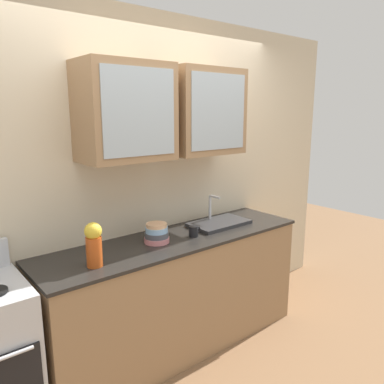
{
  "coord_description": "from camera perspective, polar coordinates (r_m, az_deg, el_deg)",
  "views": [
    {
      "loc": [
        -1.65,
        -2.21,
        1.88
      ],
      "look_at": [
        0.15,
        0.0,
        1.26
      ],
      "focal_mm": 35.36,
      "sensor_mm": 36.0,
      "label": 1
    }
  ],
  "objects": [
    {
      "name": "bowl_stack",
      "position": [
        2.81,
        -5.36,
        -6.24
      ],
      "size": [
        0.19,
        0.19,
        0.14
      ],
      "color": "#D87F84",
      "rests_on": "counter"
    },
    {
      "name": "cup_near_sink",
      "position": [
        2.93,
        0.26,
        -5.94
      ],
      "size": [
        0.11,
        0.07,
        0.08
      ],
      "color": "black",
      "rests_on": "counter"
    },
    {
      "name": "sink_faucet",
      "position": [
        3.23,
        4.06,
        -4.62
      ],
      "size": [
        0.51,
        0.3,
        0.25
      ],
      "color": "#2D2D30",
      "rests_on": "counter"
    },
    {
      "name": "counter",
      "position": [
        3.1,
        -2.25,
        -15.0
      ],
      "size": [
        2.17,
        0.59,
        0.93
      ],
      "color": "#93704C",
      "rests_on": "ground_plane"
    },
    {
      "name": "ground_plane",
      "position": [
        3.34,
        -2.18,
        -22.09
      ],
      "size": [
        10.0,
        10.0,
        0.0
      ],
      "primitive_type": "plane",
      "color": "brown"
    },
    {
      "name": "back_wall_unit",
      "position": [
        3.03,
        -5.83,
        3.62
      ],
      "size": [
        4.31,
        0.48,
        2.62
      ],
      "color": "beige",
      "rests_on": "ground_plane"
    },
    {
      "name": "vase",
      "position": [
        2.43,
        -14.6,
        -7.51
      ],
      "size": [
        0.11,
        0.11,
        0.28
      ],
      "color": "#BF4C19",
      "rests_on": "counter"
    }
  ]
}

